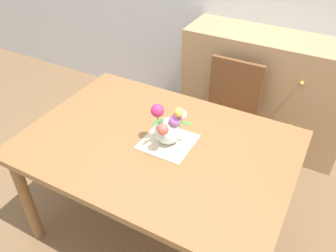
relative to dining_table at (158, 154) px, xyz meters
name	(u,v)px	position (x,y,z in m)	size (l,w,h in m)	color
ground_plane	(159,225)	(0.00, 0.00, -0.69)	(12.00, 12.00, 0.00)	brown
dining_table	(158,154)	(0.00, 0.00, 0.00)	(1.56, 1.09, 0.77)	olive
chair_far	(228,110)	(0.14, 0.89, -0.17)	(0.42, 0.42, 0.90)	brown
dresser	(264,91)	(0.30, 1.33, -0.19)	(1.40, 0.47, 1.00)	tan
placemat	(168,142)	(0.05, 0.03, 0.09)	(0.29, 0.29, 0.01)	beige
flower_vase	(168,127)	(0.06, 0.03, 0.20)	(0.22, 0.22, 0.26)	silver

